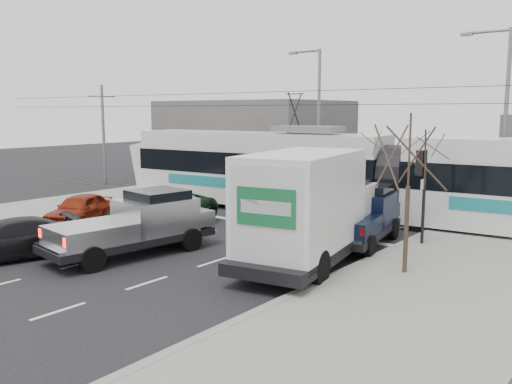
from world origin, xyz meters
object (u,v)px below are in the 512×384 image
Objects in this scene: street_lamp_near at (502,113)px; navy_pickup at (362,216)px; silver_pickup at (140,223)px; green_car at (161,211)px; street_lamp_far at (316,112)px; box_truck at (309,209)px; tram at (395,178)px; dark_car at (7,240)px; bare_tree at (409,157)px; traffic_signal at (422,176)px; red_car at (80,209)px.

street_lamp_near is 9.76m from navy_pickup.
silver_pickup is 4.34m from green_car.
street_lamp_far is 1.11× the size of box_truck.
tram is 4.71m from navy_pickup.
silver_pickup is 4.62m from dark_car.
street_lamp_near reaches higher than green_car.
street_lamp_far reaches higher than bare_tree.
traffic_signal is 10.74m from silver_pickup.
street_lamp_near reaches higher than tram.
box_truck is at bearing 50.52° from dark_car.
green_car is (-8.40, -2.96, -0.33)m from navy_pickup.
bare_tree is at bearing -69.23° from tram.
green_car is at bearing -134.47° from street_lamp_near.
tram reaches higher than traffic_signal.
red_car is at bearing -146.40° from tram.
dark_car is (-8.09, -14.38, -1.44)m from tram.
street_lamp_near is 1.11× the size of box_truck.
traffic_signal is 0.40× the size of street_lamp_far.
street_lamp_far is 14.09m from green_car.
box_truck reaches higher than red_car.
bare_tree reaches higher than navy_pickup.
tram reaches higher than dark_car.
tram is at bearing 76.01° from dark_car.
bare_tree is at bearing -88.58° from street_lamp_near.
tram is at bearing 73.06° from silver_pickup.
bare_tree reaches higher than traffic_signal.
bare_tree is at bearing -6.38° from green_car.
traffic_signal is at bearing -2.34° from red_car.
silver_pickup is at bearing -159.37° from bare_tree.
bare_tree is 3.74m from box_truck.
traffic_signal is 0.64× the size of navy_pickup.
box_truck is at bearing 33.04° from silver_pickup.
street_lamp_far reaches higher than navy_pickup.
street_lamp_far is 1.59× the size of green_car.
silver_pickup is at bearing -136.43° from traffic_signal.
dark_car is (-11.56, -18.28, -4.41)m from street_lamp_near.
silver_pickup is at bearing -142.33° from navy_pickup.
box_truck is (-3.16, -0.67, -1.88)m from bare_tree.
bare_tree is at bearing -48.88° from street_lamp_far.
street_lamp_far is at bearing 170.13° from street_lamp_near.
green_car is (0.30, -13.41, -4.32)m from street_lamp_far.
dark_car is at bearing -150.21° from bare_tree.
silver_pickup is at bearing -119.94° from street_lamp_near.
red_car is at bearing -169.01° from navy_pickup.
bare_tree reaches higher than green_car.
street_lamp_near is 1.85× the size of dark_car.
silver_pickup is (-8.82, -3.32, -2.66)m from bare_tree.
traffic_signal is (-1.13, 4.00, -1.05)m from bare_tree.
bare_tree is 17.97m from street_lamp_far.
box_truck is at bearing -11.15° from green_car.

